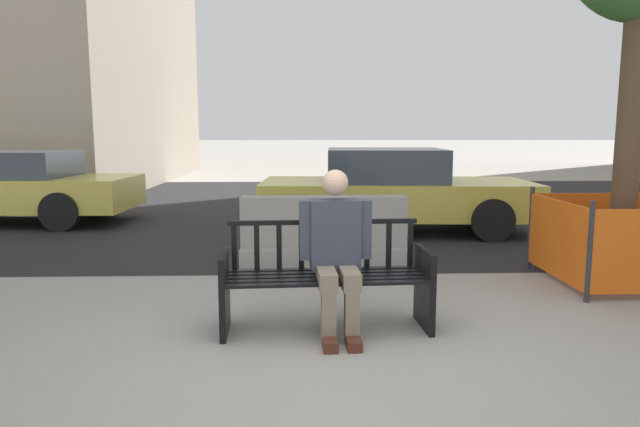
% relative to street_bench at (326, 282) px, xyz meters
% --- Properties ---
extents(ground_plane, '(200.00, 200.00, 0.00)m').
position_rel_street_bench_xyz_m(ground_plane, '(0.02, -0.91, -0.40)').
color(ground_plane, gray).
extents(street_asphalt, '(120.00, 12.00, 0.01)m').
position_rel_street_bench_xyz_m(street_asphalt, '(0.02, 7.79, -0.39)').
color(street_asphalt, black).
rests_on(street_asphalt, ground).
extents(street_bench, '(1.71, 0.61, 0.88)m').
position_rel_street_bench_xyz_m(street_bench, '(0.00, 0.00, 0.00)').
color(street_bench, black).
rests_on(street_bench, ground).
extents(seated_person, '(0.59, 0.74, 1.31)m').
position_rel_street_bench_xyz_m(seated_person, '(0.08, -0.05, 0.29)').
color(seated_person, '#383D4C').
rests_on(seated_person, ground).
extents(jersey_barrier_centre, '(2.00, 0.69, 0.84)m').
position_rel_street_bench_xyz_m(jersey_barrier_centre, '(0.07, 2.30, -0.06)').
color(jersey_barrier_centre, gray).
rests_on(jersey_barrier_centre, ground).
extents(construction_fence, '(1.45, 1.45, 0.97)m').
position_rel_street_bench_xyz_m(construction_fence, '(3.22, 1.35, 0.09)').
color(construction_fence, '#2D2D33').
rests_on(construction_fence, ground).
extents(car_taxi_near, '(4.41, 2.16, 1.34)m').
position_rel_street_bench_xyz_m(car_taxi_near, '(1.29, 4.65, 0.26)').
color(car_taxi_near, '#DBC64C').
rests_on(car_taxi_near, ground).
extents(car_sedan_mid, '(4.69, 2.01, 1.27)m').
position_rel_street_bench_xyz_m(car_sedan_mid, '(-5.49, 5.67, 0.25)').
color(car_sedan_mid, '#DBC64C').
rests_on(car_sedan_mid, ground).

